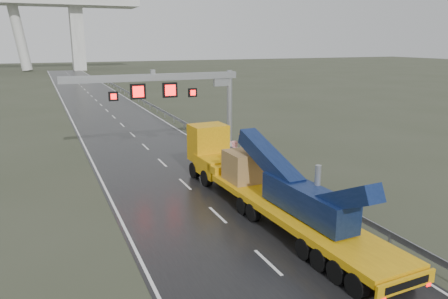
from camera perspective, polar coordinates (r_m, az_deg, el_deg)
name	(u,v)px	position (r m, az deg, el deg)	size (l,w,h in m)	color
ground	(248,244)	(21.99, 3.20, -12.26)	(400.00, 400.00, 0.00)	#313625
road	(114,117)	(59.11, -14.21, 4.14)	(11.00, 200.00, 0.02)	black
guardrail	(181,121)	(50.73, -5.60, 3.71)	(0.20, 140.00, 1.40)	gray
sign_gantry	(178,91)	(37.49, -6.05, 7.65)	(14.90, 1.20, 7.42)	#B0AFAB
heavy_haul_truck	(255,177)	(26.22, 4.11, -3.67)	(3.75, 19.65, 4.59)	#E3A50C
exit_sign_pair	(245,140)	(37.27, 2.82, 1.30)	(1.27, 0.22, 2.18)	#9EA2A6
striped_barrier	(233,148)	(38.08, 1.19, 0.16)	(0.71, 0.38, 1.21)	red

